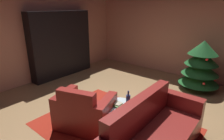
% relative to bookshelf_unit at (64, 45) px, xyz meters
% --- Properties ---
extents(ground_plane, '(7.49, 7.49, 0.00)m').
position_rel_bookshelf_unit_xyz_m(ground_plane, '(2.86, -0.82, -0.98)').
color(ground_plane, '#95724A').
extents(wall_back, '(6.27, 0.06, 2.58)m').
position_rel_bookshelf_unit_xyz_m(wall_back, '(2.86, 2.33, 0.31)').
color(wall_back, tan).
rests_on(wall_back, ground).
extents(wall_left, '(0.06, 6.36, 2.58)m').
position_rel_bookshelf_unit_xyz_m(wall_left, '(-0.25, -0.82, 0.31)').
color(wall_left, tan).
rests_on(wall_left, ground).
extents(area_rug, '(2.79, 2.06, 0.01)m').
position_rel_bookshelf_unit_xyz_m(area_rug, '(3.04, -1.24, -0.98)').
color(area_rug, maroon).
rests_on(area_rug, ground).
extents(bookshelf_unit, '(0.34, 2.09, 2.03)m').
position_rel_bookshelf_unit_xyz_m(bookshelf_unit, '(0.00, 0.00, 0.00)').
color(bookshelf_unit, black).
rests_on(bookshelf_unit, ground).
extents(armchair_red, '(1.19, 0.99, 0.86)m').
position_rel_bookshelf_unit_xyz_m(armchair_red, '(2.61, -1.59, -0.67)').
color(armchair_red, maroon).
rests_on(armchair_red, ground).
extents(couch_red, '(0.79, 2.04, 0.90)m').
position_rel_bookshelf_unit_xyz_m(couch_red, '(3.93, -1.39, -0.67)').
color(couch_red, maroon).
rests_on(couch_red, ground).
extents(coffee_table, '(0.65, 0.65, 0.45)m').
position_rel_bookshelf_unit_xyz_m(coffee_table, '(3.08, -1.17, -0.58)').
color(coffee_table, black).
rests_on(coffee_table, ground).
extents(book_stack_on_table, '(0.22, 0.19, 0.05)m').
position_rel_bookshelf_unit_xyz_m(book_stack_on_table, '(3.07, -1.18, -0.51)').
color(book_stack_on_table, gray).
rests_on(book_stack_on_table, coffee_table).
extents(bottle_on_table, '(0.08, 0.08, 0.32)m').
position_rel_bookshelf_unit_xyz_m(bottle_on_table, '(3.25, -1.11, -0.41)').
color(bottle_on_table, navy).
rests_on(bottle_on_table, coffee_table).
extents(decorated_tree, '(1.04, 1.04, 1.34)m').
position_rel_bookshelf_unit_xyz_m(decorated_tree, '(3.73, 1.58, -0.31)').
color(decorated_tree, brown).
rests_on(decorated_tree, ground).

